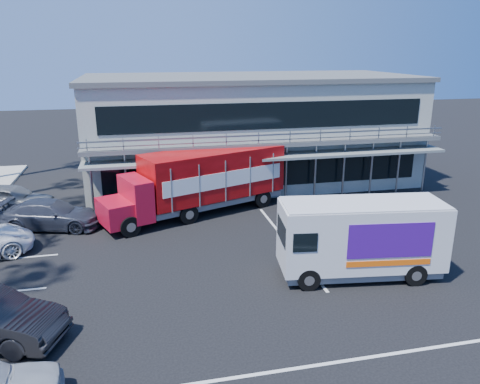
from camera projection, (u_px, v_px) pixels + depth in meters
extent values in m
plane|color=black|center=(264.00, 275.00, 19.60)|extent=(120.00, 120.00, 0.00)
cube|color=#979A8D|center=(249.00, 130.00, 33.17)|extent=(22.00, 10.00, 7.00)
cube|color=#515454|center=(250.00, 77.00, 32.09)|extent=(22.40, 10.40, 0.30)
cube|color=#515454|center=(272.00, 144.00, 27.92)|extent=(22.00, 1.20, 0.25)
cube|color=gray|center=(274.00, 137.00, 27.26)|extent=(22.00, 0.08, 0.90)
cube|color=slate|center=(273.00, 156.00, 27.85)|extent=(22.00, 1.80, 0.15)
cube|color=black|center=(268.00, 174.00, 29.06)|extent=(20.00, 0.06, 1.60)
cube|color=black|center=(269.00, 116.00, 27.99)|extent=(20.00, 0.06, 1.60)
cube|color=#B20E25|center=(116.00, 212.00, 23.96)|extent=(2.17, 2.67, 1.23)
cube|color=#B20E25|center=(136.00, 198.00, 24.40)|extent=(1.88, 2.77, 2.16)
cube|color=black|center=(135.00, 187.00, 24.21)|extent=(0.83, 2.06, 0.72)
cube|color=#B70B0F|center=(214.00, 173.00, 26.71)|extent=(8.59, 5.35, 2.67)
cube|color=slate|center=(214.00, 199.00, 27.18)|extent=(8.45, 4.99, 0.31)
cube|color=white|center=(226.00, 180.00, 25.71)|extent=(7.07, 2.74, 0.87)
cube|color=white|center=(203.00, 170.00, 27.77)|extent=(7.07, 2.74, 0.87)
cylinder|color=black|center=(130.00, 227.00, 23.38)|extent=(1.10, 0.65, 1.07)
cylinder|color=black|center=(115.00, 214.00, 25.17)|extent=(1.10, 0.65, 1.07)
cylinder|color=black|center=(189.00, 214.00, 25.12)|extent=(1.10, 0.65, 1.07)
cylinder|color=black|center=(170.00, 203.00, 26.92)|extent=(1.10, 0.65, 1.07)
cylinder|color=black|center=(262.00, 199.00, 27.74)|extent=(1.10, 0.65, 1.07)
cylinder|color=black|center=(241.00, 189.00, 29.53)|extent=(1.10, 0.65, 1.07)
cube|color=silver|center=(361.00, 235.00, 18.99)|extent=(6.82, 3.09, 2.63)
cube|color=slate|center=(359.00, 267.00, 19.42)|extent=(6.53, 2.83, 0.33)
cube|color=black|center=(282.00, 231.00, 18.62)|extent=(0.30, 1.84, 0.89)
cube|color=silver|center=(364.00, 203.00, 18.59)|extent=(6.68, 3.03, 0.08)
cube|color=#3D0E7F|center=(391.00, 241.00, 17.91)|extent=(3.36, 0.47, 1.41)
cube|color=#3D0E7F|center=(370.00, 220.00, 20.09)|extent=(3.36, 0.47, 1.41)
cube|color=#F2590C|center=(389.00, 263.00, 18.19)|extent=(3.36, 0.46, 0.24)
cylinder|color=black|center=(309.00, 279.00, 18.24)|extent=(0.93, 0.39, 0.90)
cylinder|color=black|center=(298.00, 257.00, 20.14)|extent=(0.93, 0.39, 0.90)
cylinder|color=black|center=(415.00, 275.00, 18.62)|extent=(0.93, 0.39, 0.90)
cylinder|color=black|center=(395.00, 254.00, 20.52)|extent=(0.93, 0.39, 0.90)
imported|color=#303340|center=(51.00, 214.00, 24.47)|extent=(5.51, 3.28, 1.50)
imported|color=slate|center=(11.00, 198.00, 26.88)|extent=(5.11, 3.32, 1.62)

